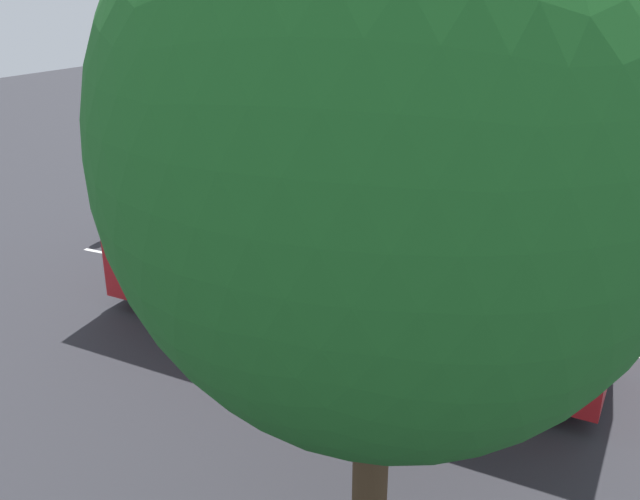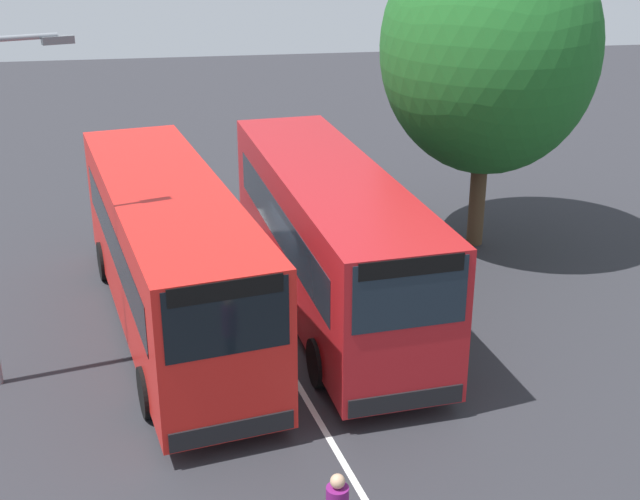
{
  "view_description": "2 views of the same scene",
  "coord_description": "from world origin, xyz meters",
  "views": [
    {
      "loc": [
        -7.33,
        12.65,
        7.14
      ],
      "look_at": [
        -0.01,
        1.41,
        1.73
      ],
      "focal_mm": 40.2,
      "sensor_mm": 36.0,
      "label": 1
    },
    {
      "loc": [
        17.02,
        -1.5,
        8.79
      ],
      "look_at": [
        -0.73,
        1.44,
        1.42
      ],
      "focal_mm": 47.49,
      "sensor_mm": 36.0,
      "label": 2
    }
  ],
  "objects": [
    {
      "name": "depot_tree",
      "position": [
        -3.96,
        6.34,
        5.37
      ],
      "size": [
        6.16,
        5.55,
        8.61
      ],
      "color": "#4C3823",
      "rests_on": "ground"
    },
    {
      "name": "bus_center_left",
      "position": [
        -0.6,
        1.63,
        1.84
      ],
      "size": [
        10.46,
        3.35,
        3.35
      ],
      "rotation": [
        0.0,
        0.0,
        0.1
      ],
      "color": "#AD191E",
      "rests_on": "ground"
    },
    {
      "name": "bus_far_left",
      "position": [
        -0.12,
        -1.94,
        1.84
      ],
      "size": [
        10.53,
        4.22,
        3.35
      ],
      "rotation": [
        0.0,
        0.0,
        0.19
      ],
      "color": "red",
      "rests_on": "ground"
    },
    {
      "name": "lane_stripe_outer_left",
      "position": [
        0.0,
        0.0,
        0.0
      ],
      "size": [
        15.3,
        2.52,
        0.01
      ],
      "primitive_type": "cube",
      "rotation": [
        0.0,
        0.0,
        0.16
      ],
      "color": "silver",
      "rests_on": "ground"
    },
    {
      "name": "ground_plane",
      "position": [
        0.0,
        0.0,
        0.0
      ],
      "size": [
        73.51,
        73.51,
        0.0
      ],
      "primitive_type": "plane",
      "color": "#2B2B30"
    }
  ]
}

